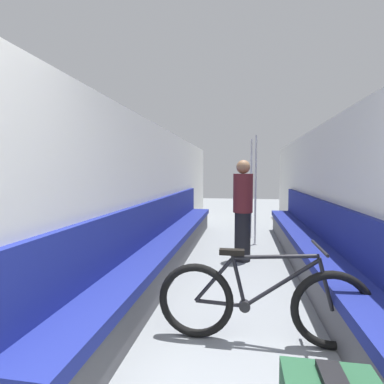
{
  "coord_description": "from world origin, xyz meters",
  "views": [
    {
      "loc": [
        0.06,
        -0.68,
        1.38
      ],
      "look_at": [
        -0.53,
        2.81,
        1.14
      ],
      "focal_mm": 28.0,
      "sensor_mm": 36.0,
      "label": 1
    }
  ],
  "objects_px": {
    "bench_seat_row_left": "(168,244)",
    "bench_seat_row_right": "(313,250)",
    "grab_pole_near": "(251,190)",
    "bicycle": "(261,303)",
    "passenger_standing": "(243,209)",
    "grab_pole_far": "(255,192)"
  },
  "relations": [
    {
      "from": "bench_seat_row_left",
      "to": "bench_seat_row_right",
      "type": "bearing_deg",
      "value": 0.0
    },
    {
      "from": "bench_seat_row_right",
      "to": "grab_pole_near",
      "type": "relative_size",
      "value": 3.01
    },
    {
      "from": "bicycle",
      "to": "passenger_standing",
      "type": "height_order",
      "value": "passenger_standing"
    },
    {
      "from": "bench_seat_row_left",
      "to": "grab_pole_far",
      "type": "xyz_separation_m",
      "value": [
        1.31,
        1.52,
        0.69
      ]
    },
    {
      "from": "bicycle",
      "to": "grab_pole_far",
      "type": "bearing_deg",
      "value": 99.77
    },
    {
      "from": "grab_pole_far",
      "to": "bench_seat_row_left",
      "type": "bearing_deg",
      "value": -130.84
    },
    {
      "from": "bicycle",
      "to": "grab_pole_near",
      "type": "bearing_deg",
      "value": 100.92
    },
    {
      "from": "bicycle",
      "to": "bench_seat_row_right",
      "type": "bearing_deg",
      "value": 77.77
    },
    {
      "from": "grab_pole_far",
      "to": "passenger_standing",
      "type": "height_order",
      "value": "grab_pole_far"
    },
    {
      "from": "grab_pole_near",
      "to": "bench_seat_row_right",
      "type": "bearing_deg",
      "value": -70.62
    },
    {
      "from": "bicycle",
      "to": "grab_pole_far",
      "type": "relative_size",
      "value": 0.82
    },
    {
      "from": "bench_seat_row_left",
      "to": "bench_seat_row_right",
      "type": "relative_size",
      "value": 1.0
    },
    {
      "from": "bench_seat_row_right",
      "to": "bicycle",
      "type": "relative_size",
      "value": 3.67
    },
    {
      "from": "bicycle",
      "to": "grab_pole_near",
      "type": "distance_m",
      "value": 4.08
    },
    {
      "from": "grab_pole_near",
      "to": "grab_pole_far",
      "type": "distance_m",
      "value": 0.68
    },
    {
      "from": "bench_seat_row_right",
      "to": "grab_pole_far",
      "type": "height_order",
      "value": "grab_pole_far"
    },
    {
      "from": "bench_seat_row_left",
      "to": "bicycle",
      "type": "relative_size",
      "value": 3.67
    },
    {
      "from": "bench_seat_row_right",
      "to": "bicycle",
      "type": "bearing_deg",
      "value": -113.45
    },
    {
      "from": "grab_pole_near",
      "to": "grab_pole_far",
      "type": "height_order",
      "value": "same"
    },
    {
      "from": "bench_seat_row_left",
      "to": "passenger_standing",
      "type": "relative_size",
      "value": 3.97
    },
    {
      "from": "bench_seat_row_right",
      "to": "passenger_standing",
      "type": "relative_size",
      "value": 3.97
    },
    {
      "from": "bicycle",
      "to": "bench_seat_row_left",
      "type": "bearing_deg",
      "value": 135.16
    }
  ]
}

